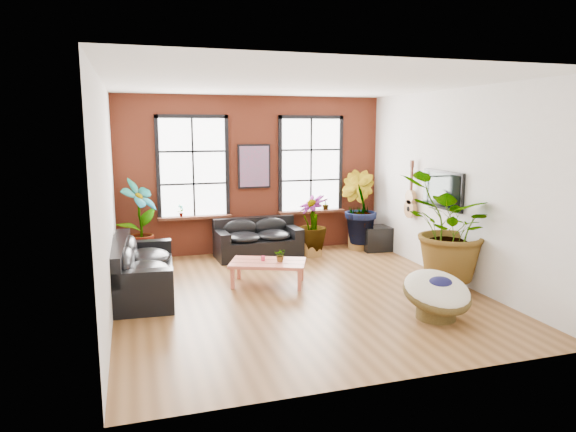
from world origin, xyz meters
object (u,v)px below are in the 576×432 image
sofa_left (139,270)px  coffee_table (268,264)px  sofa_back (257,240)px  papasan_chair (437,293)px

sofa_left → coffee_table: (2.23, -0.11, -0.04)m
sofa_back → coffee_table: (-0.30, -2.04, -0.00)m
coffee_table → papasan_chair: papasan_chair is taller
sofa_back → coffee_table: bearing=-100.9°
sofa_back → papasan_chair: bearing=-71.8°
coffee_table → sofa_left: bearing=-160.5°
sofa_back → papasan_chair: (1.66, -4.39, 0.01)m
sofa_left → papasan_chair: sofa_left is taller
sofa_back → sofa_left: (-2.53, -1.93, 0.04)m
sofa_back → coffee_table: 2.06m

